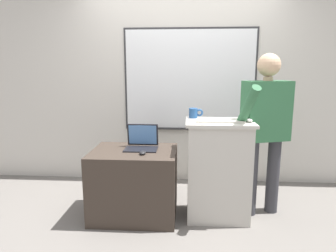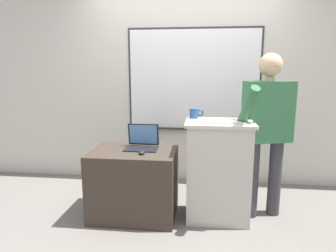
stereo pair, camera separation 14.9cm
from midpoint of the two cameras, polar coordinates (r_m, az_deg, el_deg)
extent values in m
plane|color=slate|center=(2.98, 0.04, -19.31)|extent=(30.00, 30.00, 0.00)
cube|color=beige|center=(3.96, 1.37, 8.84)|extent=(6.40, 0.12, 2.71)
cube|color=#2D2D30|center=(3.89, 3.07, 8.77)|extent=(1.68, 0.02, 1.30)
cube|color=white|center=(3.88, 3.07, 8.76)|extent=(1.63, 0.02, 1.25)
cube|color=#2D2D30|center=(3.94, 2.97, -0.52)|extent=(1.47, 0.04, 0.02)
cube|color=#BCB7AD|center=(3.07, 8.12, -8.55)|extent=(0.60, 0.44, 0.97)
cube|color=#BCB7AD|center=(2.94, 8.38, 0.65)|extent=(0.66, 0.48, 0.03)
cube|color=#382D26|center=(3.15, -7.77, -10.70)|extent=(0.85, 0.66, 0.69)
cylinder|color=#333338|center=(3.21, 14.22, -9.54)|extent=(0.13, 0.13, 0.79)
cylinder|color=#333338|center=(3.33, 18.13, -9.03)|extent=(0.13, 0.13, 0.79)
cube|color=#2D603D|center=(3.11, 16.88, 2.77)|extent=(0.50, 0.34, 0.59)
cylinder|color=tan|center=(3.08, 17.21, 8.60)|extent=(0.09, 0.09, 0.04)
sphere|color=tan|center=(3.08, 17.35, 11.05)|extent=(0.22, 0.22, 0.22)
cylinder|color=#2D603D|center=(2.82, 13.20, 2.87)|extent=(0.19, 0.42, 0.49)
cylinder|color=#2D603D|center=(3.24, 20.78, 2.40)|extent=(0.08, 0.08, 0.56)
cube|color=black|center=(3.05, -6.57, -4.41)|extent=(0.33, 0.23, 0.01)
cube|color=black|center=(3.14, -6.19, -1.66)|extent=(0.32, 0.05, 0.23)
cube|color=#598CCC|center=(3.14, -6.21, -1.67)|extent=(0.29, 0.03, 0.20)
cube|color=beige|center=(2.88, 8.56, 0.92)|extent=(0.45, 0.14, 0.02)
ellipsoid|color=black|center=(2.88, -6.32, -5.07)|extent=(0.06, 0.10, 0.03)
ellipsoid|color=silver|center=(2.93, 13.82, 1.04)|extent=(0.06, 0.10, 0.03)
cylinder|color=#234C84|center=(3.08, 3.45, 2.46)|extent=(0.09, 0.09, 0.10)
torus|color=#234C84|center=(3.08, 4.64, 2.54)|extent=(0.08, 0.02, 0.08)
camera|label=1|loc=(0.07, -91.43, -0.28)|focal=32.00mm
camera|label=2|loc=(0.07, 88.57, 0.28)|focal=32.00mm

